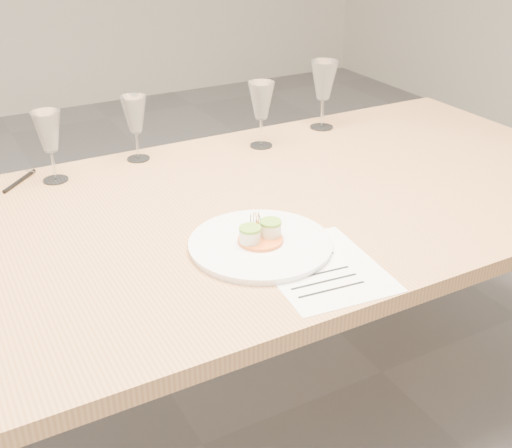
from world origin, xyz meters
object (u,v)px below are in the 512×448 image
dining_table (192,243)px  wine_glass_3 (261,102)px  ballpoint_pen (20,181)px  wine_glass_4 (324,82)px  recipe_sheet (321,267)px  wine_glass_1 (48,133)px  dinner_plate (261,243)px  wine_glass_2 (135,116)px

dining_table → wine_glass_3: bearing=41.8°
ballpoint_pen → wine_glass_4: bearing=-48.6°
recipe_sheet → wine_glass_1: size_ratio=1.64×
wine_glass_4 → wine_glass_3: bearing=-168.3°
dining_table → dinner_plate: bearing=-68.8°
dining_table → ballpoint_pen: bearing=127.4°
dining_table → wine_glass_1: 0.49m
recipe_sheet → wine_glass_2: 0.79m
ballpoint_pen → wine_glass_3: wine_glass_3 is taller
dinner_plate → wine_glass_2: wine_glass_2 is taller
recipe_sheet → ballpoint_pen: 0.89m
ballpoint_pen → wine_glass_3: (0.71, -0.07, 0.13)m
recipe_sheet → ballpoint_pen: size_ratio=2.74×
wine_glass_1 → wine_glass_3: bearing=-3.5°
dining_table → dinner_plate: dinner_plate is taller
ballpoint_pen → recipe_sheet: bearing=-105.8°
wine_glass_2 → dinner_plate: bearing=-84.5°
recipe_sheet → wine_glass_4: 0.91m
dinner_plate → dining_table: bearing=111.2°
dinner_plate → wine_glass_4: wine_glass_4 is taller
dinner_plate → ballpoint_pen: 0.74m
wine_glass_2 → wine_glass_4: bearing=-2.2°
ballpoint_pen → wine_glass_1: wine_glass_1 is taller
recipe_sheet → wine_glass_2: (-0.13, 0.76, 0.13)m
dining_table → recipe_sheet: recipe_sheet is taller
dining_table → wine_glass_3: wine_glass_3 is taller
wine_glass_1 → wine_glass_4: bearing=1.1°
dining_table → dinner_plate: size_ratio=7.56×
wine_glass_3 → dining_table: bearing=-138.2°
dining_table → wine_glass_3: (0.39, 0.35, 0.21)m
dinner_plate → ballpoint_pen: dinner_plate is taller
dinner_plate → recipe_sheet: dinner_plate is taller
dining_table → wine_glass_1: size_ratio=12.40×
dining_table → recipe_sheet: (0.15, -0.34, 0.07)m
dining_table → wine_glass_2: (0.02, 0.42, 0.20)m
dinner_plate → wine_glass_2: size_ratio=1.68×
dinner_plate → wine_glass_2: (-0.06, 0.63, 0.12)m
wine_glass_1 → wine_glass_2: bearing=9.0°
dinner_plate → wine_glass_2: 0.64m
dining_table → wine_glass_2: wine_glass_2 is taller
wine_glass_3 → wine_glass_4: (0.26, 0.05, 0.02)m
dinner_plate → wine_glass_4: size_ratio=1.44×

